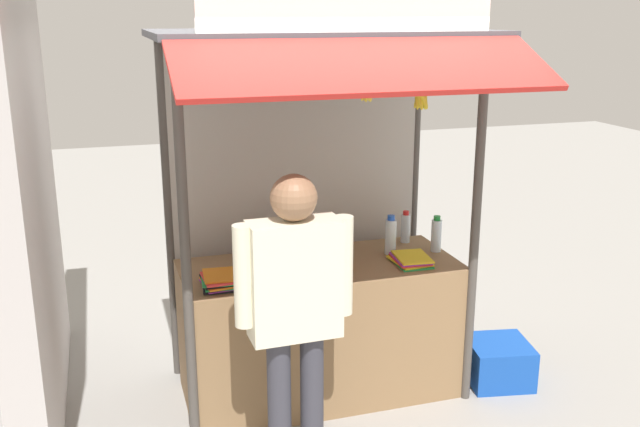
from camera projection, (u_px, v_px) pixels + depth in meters
ground_plane at (320, 389)px, 4.96m from camera, size 20.00×20.00×0.00m
stall_counter at (320, 329)px, 4.83m from camera, size 1.83×0.78×0.92m
stall_structure at (313, 145)px, 4.63m from camera, size 2.03×1.67×2.77m
water_bottle_center at (291, 233)px, 4.92m from camera, size 0.08×0.08×0.29m
water_bottle_far_left at (436, 235)px, 4.94m from camera, size 0.07×0.07×0.25m
water_bottle_left at (281, 239)px, 4.81m from camera, size 0.08×0.08×0.28m
water_bottle_right at (405, 228)px, 5.13m from camera, size 0.07×0.07×0.23m
water_bottle_back_right at (391, 236)px, 4.88m from camera, size 0.08×0.08×0.27m
magazine_stack_mid_right at (221, 281)px, 4.32m from camera, size 0.25×0.28×0.08m
magazine_stack_far_right at (329, 261)px, 4.67m from camera, size 0.22×0.31×0.07m
magazine_stack_front_right at (411, 260)px, 4.72m from camera, size 0.25×0.31×0.05m
magazine_stack_mid_left at (268, 272)px, 4.47m from camera, size 0.21×0.30×0.06m
banana_bunch_inner_right at (229, 90)px, 3.74m from camera, size 0.10×0.10×0.22m
banana_bunch_rightmost at (422, 96)px, 4.07m from camera, size 0.10×0.10×0.31m
banana_bunch_leftmost at (367, 90)px, 3.97m from camera, size 0.09×0.09×0.25m
vendor_person at (295, 299)px, 3.83m from camera, size 0.65×0.25×1.73m
plastic_crate at (498, 362)px, 5.03m from camera, size 0.49×0.49×0.29m
neighbour_wall at (28, 218)px, 4.36m from camera, size 0.20×2.40×2.63m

